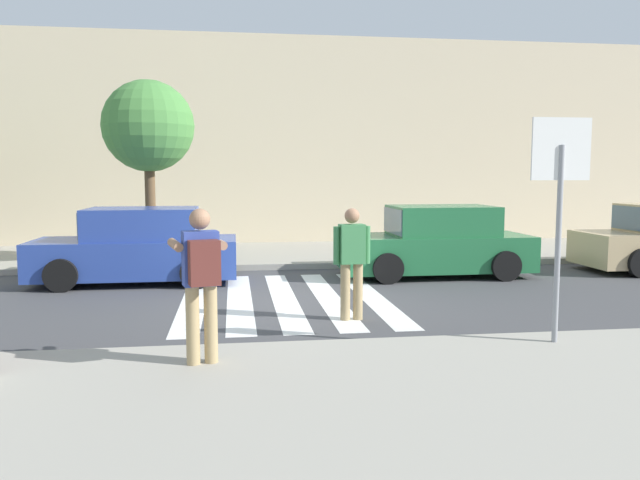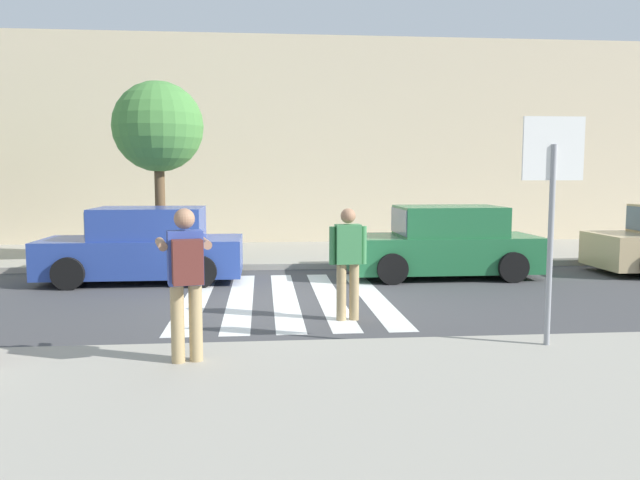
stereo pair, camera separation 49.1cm
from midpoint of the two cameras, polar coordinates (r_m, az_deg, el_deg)
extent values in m
plane|color=#424244|center=(11.14, -4.49, -5.58)|extent=(120.00, 120.00, 0.00)
cube|color=#9E998C|center=(5.21, -0.16, -18.54)|extent=(60.00, 6.00, 0.14)
cube|color=#9E998C|center=(17.04, -5.70, -1.31)|extent=(60.00, 4.80, 0.14)
cube|color=beige|center=(21.33, -6.26, 8.64)|extent=(56.00, 4.00, 6.45)
cube|color=silver|center=(11.36, -12.67, -5.46)|extent=(0.44, 5.20, 0.01)
cube|color=silver|center=(11.32, -8.61, -5.42)|extent=(0.44, 5.20, 0.01)
cube|color=silver|center=(11.33, -4.55, -5.35)|extent=(0.44, 5.20, 0.01)
cube|color=silver|center=(11.41, -0.52, -5.26)|extent=(0.44, 5.20, 0.01)
cube|color=silver|center=(11.54, 3.44, -5.15)|extent=(0.44, 5.20, 0.01)
cylinder|color=gray|center=(8.16, 19.34, -0.43)|extent=(0.07, 0.07, 2.45)
cube|color=white|center=(8.13, 19.58, 7.85)|extent=(0.76, 0.03, 0.76)
cube|color=red|center=(8.15, 19.52, 7.85)|extent=(0.66, 0.02, 0.66)
cylinder|color=tan|center=(7.12, -13.52, -7.59)|extent=(0.15, 0.15, 0.88)
cylinder|color=tan|center=(7.14, -11.92, -7.51)|extent=(0.15, 0.15, 0.88)
cube|color=#33479E|center=(6.99, -12.86, -1.65)|extent=(0.42, 0.32, 0.60)
sphere|color=#A37556|center=(6.95, -12.94, 1.87)|extent=(0.23, 0.23, 0.23)
cylinder|color=#A37556|center=(7.17, -15.03, -0.43)|extent=(0.23, 0.59, 0.10)
cylinder|color=#A37556|center=(7.23, -11.24, -0.29)|extent=(0.23, 0.59, 0.10)
cube|color=black|center=(7.37, -13.32, 0.02)|extent=(0.16, 0.13, 0.10)
cube|color=#5B2823|center=(6.77, -12.58, -2.06)|extent=(0.36, 0.27, 0.48)
cylinder|color=tan|center=(9.59, 0.86, -4.77)|extent=(0.15, 0.15, 0.88)
cylinder|color=tan|center=(9.63, 2.02, -4.72)|extent=(0.15, 0.15, 0.88)
cube|color=#3D844C|center=(9.50, 1.45, -0.36)|extent=(0.40, 0.27, 0.60)
sphere|color=#A37556|center=(9.46, 1.46, 2.23)|extent=(0.23, 0.23, 0.23)
cylinder|color=#3D844C|center=(9.45, 0.04, -0.51)|extent=(0.10, 0.10, 0.58)
cylinder|color=#3D844C|center=(9.56, 2.85, -0.44)|extent=(0.10, 0.10, 0.58)
cube|color=#284293|center=(13.49, -17.47, -1.53)|extent=(4.10, 1.70, 0.76)
cube|color=#284293|center=(13.40, -16.94, 1.45)|extent=(2.20, 1.56, 0.64)
cube|color=slate|center=(13.61, -21.39, 1.36)|extent=(0.10, 1.50, 0.54)
cube|color=slate|center=(13.28, -12.80, 1.52)|extent=(0.10, 1.50, 0.51)
cylinder|color=black|center=(12.98, -23.61, -2.98)|extent=(0.64, 0.22, 0.64)
cylinder|color=black|center=(14.61, -21.82, -1.95)|extent=(0.64, 0.22, 0.64)
cylinder|color=black|center=(12.53, -12.34, -2.92)|extent=(0.64, 0.22, 0.64)
cylinder|color=black|center=(14.21, -11.82, -1.86)|extent=(0.64, 0.22, 0.64)
cube|color=#236B3D|center=(13.93, 9.45, -1.10)|extent=(4.10, 1.70, 0.76)
cube|color=#236B3D|center=(13.91, 10.09, 1.77)|extent=(2.20, 1.56, 0.64)
cube|color=slate|center=(13.62, 5.80, 1.75)|extent=(0.10, 1.50, 0.54)
cube|color=slate|center=(14.24, 13.80, 1.79)|extent=(0.10, 1.50, 0.51)
cylinder|color=black|center=(12.82, 5.13, -2.60)|extent=(0.64, 0.22, 0.64)
cylinder|color=black|center=(14.46, 3.61, -1.61)|extent=(0.64, 0.22, 0.64)
cylinder|color=black|center=(13.61, 15.62, -2.29)|extent=(0.64, 0.22, 0.64)
cylinder|color=black|center=(15.17, 13.06, -1.39)|extent=(0.64, 0.22, 0.64)
cube|color=slate|center=(15.93, 25.93, 1.79)|extent=(0.10, 1.50, 0.54)
cylinder|color=black|center=(16.53, 23.14, -1.12)|extent=(0.64, 0.22, 0.64)
cylinder|color=brown|center=(15.35, -16.12, 2.77)|extent=(0.24, 0.24, 2.58)
sphere|color=#47843D|center=(15.37, -16.33, 9.97)|extent=(2.13, 2.13, 2.13)
camera|label=1|loc=(0.25, -91.30, -0.14)|focal=35.00mm
camera|label=2|loc=(0.25, 88.70, 0.14)|focal=35.00mm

